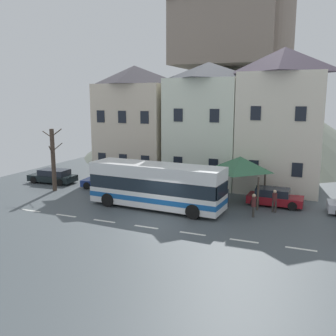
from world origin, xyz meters
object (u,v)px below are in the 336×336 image
at_px(townhouse_02, 281,120).
at_px(bus_shelter, 240,164).
at_px(transit_bus, 156,186).
at_px(parked_car_02, 274,197).
at_px(pedestrian_01, 227,195).
at_px(bare_tree_00, 53,159).
at_px(townhouse_01, 208,124).
at_px(hilltop_castle, 228,103).
at_px(parked_car_00, 105,181).
at_px(townhouse_00, 135,123).
at_px(parked_car_03, 53,176).
at_px(pedestrian_00, 254,204).
at_px(pedestrian_02, 275,199).
at_px(public_bench, 266,191).

distance_m(townhouse_02, bus_shelter, 6.63).
relative_size(townhouse_02, transit_bus, 1.19).
bearing_deg(parked_car_02, pedestrian_01, -152.07).
bearing_deg(bare_tree_00, pedestrian_01, 3.14).
relative_size(townhouse_01, hilltop_castle, 0.28).
bearing_deg(bus_shelter, parked_car_02, 0.44).
xyz_separation_m(parked_car_00, parked_car_02, (14.46, 0.04, 0.02)).
height_order(townhouse_00, bus_shelter, townhouse_00).
bearing_deg(parked_car_00, bus_shelter, 173.87).
relative_size(townhouse_00, townhouse_01, 0.99).
xyz_separation_m(parked_car_00, parked_car_03, (-5.63, 0.01, 0.02)).
xyz_separation_m(parked_car_00, bare_tree_00, (-3.52, -2.40, 2.10)).
distance_m(parked_car_00, bare_tree_00, 4.74).
distance_m(townhouse_00, bare_tree_00, 8.80).
xyz_separation_m(pedestrian_00, pedestrian_01, (-2.23, 1.68, -0.02)).
relative_size(transit_bus, bus_shelter, 2.78).
distance_m(hilltop_castle, pedestrian_00, 29.72).
xyz_separation_m(pedestrian_00, pedestrian_02, (1.16, 1.54, 0.09)).
bearing_deg(public_bench, parked_car_02, -67.63).
xyz_separation_m(townhouse_00, public_bench, (13.01, -2.66, -4.95)).
relative_size(hilltop_castle, parked_car_00, 9.99).
distance_m(hilltop_castle, bare_tree_00, 28.57).
height_order(townhouse_02, parked_car_02, townhouse_02).
bearing_deg(public_bench, townhouse_00, 168.43).
relative_size(townhouse_02, public_bench, 7.40).
relative_size(townhouse_01, parked_car_02, 2.77).
relative_size(pedestrian_00, bare_tree_00, 0.30).
height_order(townhouse_00, bare_tree_00, townhouse_00).
height_order(townhouse_01, pedestrian_00, townhouse_01).
height_order(transit_bus, parked_car_02, transit_bus).
bearing_deg(townhouse_02, pedestrian_02, -85.81).
xyz_separation_m(transit_bus, pedestrian_02, (7.98, 2.11, -0.66)).
distance_m(bus_shelter, pedestrian_02, 3.86).
distance_m(bus_shelter, public_bench, 3.73).
height_order(transit_bus, parked_car_00, transit_bus).
xyz_separation_m(townhouse_01, pedestrian_01, (3.72, -7.45, -4.66)).
height_order(hilltop_castle, bus_shelter, hilltop_castle).
bearing_deg(parked_car_03, bare_tree_00, 128.86).
bearing_deg(pedestrian_00, pedestrian_01, 142.95).
height_order(townhouse_02, pedestrian_01, townhouse_02).
height_order(townhouse_01, public_bench, townhouse_01).
bearing_deg(bus_shelter, parked_car_00, -179.88).
bearing_deg(transit_bus, bus_shelter, 40.25).
height_order(pedestrian_01, bare_tree_00, bare_tree_00).
bearing_deg(transit_bus, townhouse_02, 54.81).
bearing_deg(townhouse_00, public_bench, -11.57).
height_order(townhouse_00, parked_car_02, townhouse_00).
distance_m(transit_bus, parked_car_02, 8.74).
bearing_deg(bus_shelter, townhouse_00, 156.61).
bearing_deg(parked_car_00, bare_tree_00, 28.00).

